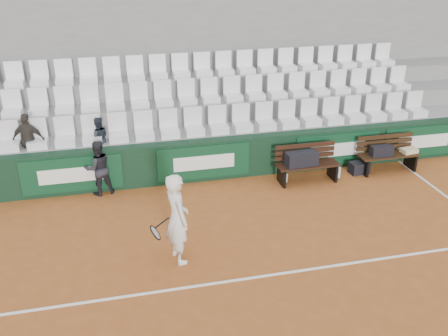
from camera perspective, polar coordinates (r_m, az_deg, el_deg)
ground at (r=8.86m, az=3.92°, el=-12.33°), size 80.00×80.00×0.00m
court_baseline at (r=8.86m, az=3.92°, el=-12.31°), size 18.00×0.06×0.01m
back_barrier at (r=11.96m, az=-1.20°, el=1.04°), size 18.00×0.34×1.00m
grandstand_tier_front at (r=12.52m, az=-2.11°, el=2.15°), size 18.00×0.95×1.00m
grandstand_tier_mid at (r=13.30m, az=-2.93°, el=4.60°), size 18.00×0.95×1.45m
grandstand_tier_back at (r=14.11m, az=-3.65°, el=6.77°), size 18.00×0.95×1.90m
grandstand_rear_wall at (r=14.37m, az=-4.23°, el=12.26°), size 18.00×0.30×4.40m
seat_row_front at (r=12.06m, az=-2.01°, el=5.41°), size 11.90×0.44×0.63m
seat_row_mid at (r=12.81m, az=-2.88°, el=8.69°), size 11.90×0.44×0.63m
seat_row_back at (r=13.60m, az=-3.67°, el=11.61°), size 11.90×0.44×0.63m
bench_left at (r=12.07m, az=9.50°, el=-0.52°), size 1.50×0.56×0.45m
bench_right at (r=13.09m, az=18.15°, el=0.60°), size 1.50×0.56×0.45m
sports_bag_left at (r=11.84m, az=8.84°, el=1.05°), size 0.78×0.38×0.32m
sports_bag_right at (r=12.82m, az=17.56°, el=1.88°), size 0.55×0.28×0.25m
towel at (r=13.26m, az=20.38°, el=1.89°), size 0.41×0.32×0.11m
sports_bag_ground at (r=12.80m, az=15.20°, el=0.04°), size 0.50×0.33×0.29m
water_bottle_near at (r=12.02m, az=7.14°, el=-1.08°), size 0.06×0.06×0.23m
water_bottle_far at (r=12.44m, az=13.01°, el=-0.51°), size 0.08×0.08×0.27m
tennis_player at (r=8.84m, az=-5.38°, el=-5.76°), size 0.77×0.71×1.72m
ball_kid at (r=11.51m, az=-14.16°, el=0.01°), size 0.72×0.62×1.29m
spectator_b at (r=11.96m, az=-21.75°, el=5.00°), size 0.78×0.47×1.25m
spectator_c at (r=11.85m, az=-14.35°, el=5.30°), size 0.56×0.46×1.04m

